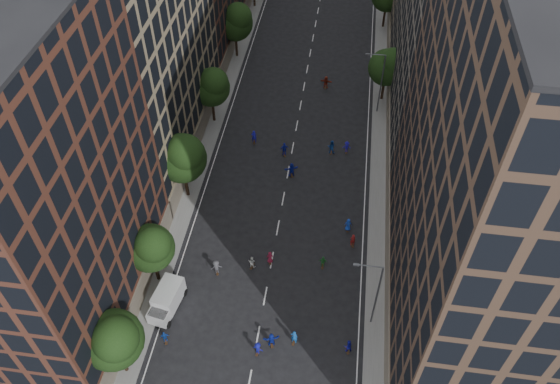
# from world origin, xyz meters

# --- Properties ---
(ground) EXTENTS (240.00, 240.00, 0.00)m
(ground) POSITION_xyz_m (0.00, 40.00, 0.00)
(ground) COLOR black
(ground) RESTS_ON ground
(sidewalk_left) EXTENTS (4.00, 105.00, 0.15)m
(sidewalk_left) POSITION_xyz_m (-12.00, 47.50, 0.07)
(sidewalk_left) COLOR slate
(sidewalk_left) RESTS_ON ground
(sidewalk_right) EXTENTS (4.00, 105.00, 0.15)m
(sidewalk_right) POSITION_xyz_m (12.00, 47.50, 0.07)
(sidewalk_right) COLOR slate
(sidewalk_right) RESTS_ON ground
(bldg_left_a) EXTENTS (14.00, 22.00, 30.00)m
(bldg_left_a) POSITION_xyz_m (-19.00, 11.00, 15.00)
(bldg_left_a) COLOR #502A1E
(bldg_left_a) RESTS_ON ground
(bldg_left_b) EXTENTS (14.00, 26.00, 34.00)m
(bldg_left_b) POSITION_xyz_m (-19.00, 35.00, 17.00)
(bldg_left_b) COLOR #917F5F
(bldg_left_b) RESTS_ON ground
(bldg_right_a) EXTENTS (14.00, 30.00, 36.00)m
(bldg_right_a) POSITION_xyz_m (19.00, 15.00, 18.00)
(bldg_right_a) COLOR #4E382A
(bldg_right_a) RESTS_ON ground
(bldg_right_b) EXTENTS (14.00, 28.00, 33.00)m
(bldg_right_b) POSITION_xyz_m (19.00, 44.00, 16.50)
(bldg_right_b) COLOR #645D52
(bldg_right_b) RESTS_ON ground
(tree_left_0) EXTENTS (5.20, 5.20, 8.83)m
(tree_left_0) POSITION_xyz_m (-11.01, 3.85, 5.96)
(tree_left_0) COLOR black
(tree_left_0) RESTS_ON ground
(tree_left_1) EXTENTS (4.80, 4.80, 8.21)m
(tree_left_1) POSITION_xyz_m (-11.02, 13.86, 5.55)
(tree_left_1) COLOR black
(tree_left_1) RESTS_ON ground
(tree_left_2) EXTENTS (5.60, 5.60, 9.45)m
(tree_left_2) POSITION_xyz_m (-10.99, 25.83, 6.36)
(tree_left_2) COLOR black
(tree_left_2) RESTS_ON ground
(tree_left_3) EXTENTS (5.00, 5.00, 8.58)m
(tree_left_3) POSITION_xyz_m (-11.02, 39.85, 5.82)
(tree_left_3) COLOR black
(tree_left_3) RESTS_ON ground
(tree_left_4) EXTENTS (5.40, 5.40, 9.08)m
(tree_left_4) POSITION_xyz_m (-11.00, 55.84, 6.10)
(tree_left_4) COLOR black
(tree_left_4) RESTS_ON ground
(tree_right_a) EXTENTS (5.00, 5.00, 8.39)m
(tree_right_a) POSITION_xyz_m (11.38, 47.85, 5.63)
(tree_right_a) COLOR black
(tree_right_a) RESTS_ON ground
(streetlamp_near) EXTENTS (2.64, 0.22, 9.06)m
(streetlamp_near) POSITION_xyz_m (10.37, 12.00, 5.17)
(streetlamp_near) COLOR #595B60
(streetlamp_near) RESTS_ON ground
(streetlamp_far) EXTENTS (2.64, 0.22, 9.06)m
(streetlamp_far) POSITION_xyz_m (10.37, 45.00, 5.17)
(streetlamp_far) COLOR #595B60
(streetlamp_far) RESTS_ON ground
(cargo_van) EXTENTS (2.93, 4.96, 2.49)m
(cargo_van) POSITION_xyz_m (-9.28, 10.90, 1.31)
(cargo_van) COLOR silver
(cargo_van) RESTS_ON ground
(skater_1) EXTENTS (0.74, 0.55, 1.82)m
(skater_1) POSITION_xyz_m (3.49, 8.87, 0.91)
(skater_1) COLOR blue
(skater_1) RESTS_ON ground
(skater_2) EXTENTS (0.92, 0.80, 1.62)m
(skater_2) POSITION_xyz_m (8.50, 8.71, 0.81)
(skater_2) COLOR #121499
(skater_2) RESTS_ON ground
(skater_3) EXTENTS (1.10, 0.81, 1.53)m
(skater_3) POSITION_xyz_m (0.31, 7.34, 0.76)
(skater_3) COLOR #111592
(skater_3) RESTS_ON ground
(skater_4) EXTENTS (0.96, 0.67, 1.51)m
(skater_4) POSITION_xyz_m (-8.50, 7.29, 0.75)
(skater_4) COLOR #1440A5
(skater_4) RESTS_ON ground
(skater_5) EXTENTS (1.65, 0.98, 1.69)m
(skater_5) POSITION_xyz_m (1.42, 8.34, 0.85)
(skater_5) COLOR #1427A9
(skater_5) RESTS_ON ground
(skater_6) EXTENTS (0.80, 0.57, 1.52)m
(skater_6) POSITION_xyz_m (-0.14, 17.74, 0.76)
(skater_6) COLOR maroon
(skater_6) RESTS_ON ground
(skater_7) EXTENTS (0.69, 0.55, 1.65)m
(skater_7) POSITION_xyz_m (8.35, 21.24, 0.82)
(skater_7) COLOR maroon
(skater_7) RESTS_ON ground
(skater_8) EXTENTS (0.87, 0.74, 1.55)m
(skater_8) POSITION_xyz_m (-1.93, 16.88, 0.77)
(skater_8) COLOR silver
(skater_8) RESTS_ON ground
(skater_9) EXTENTS (1.32, 1.05, 1.79)m
(skater_9) POSITION_xyz_m (-5.42, 15.64, 0.90)
(skater_9) COLOR #47474D
(skater_9) RESTS_ON ground
(skater_10) EXTENTS (0.91, 0.41, 1.52)m
(skater_10) POSITION_xyz_m (5.42, 17.94, 0.76)
(skater_10) COLOR #206C2A
(skater_10) RESTS_ON ground
(skater_11) EXTENTS (1.83, 1.21, 1.89)m
(skater_11) POSITION_xyz_m (0.48, 30.96, 0.95)
(skater_11) COLOR #1320A1
(skater_11) RESTS_ON ground
(skater_12) EXTENTS (0.82, 0.54, 1.64)m
(skater_12) POSITION_xyz_m (7.74, 23.31, 0.82)
(skater_12) COLOR #173DBB
(skater_12) RESTS_ON ground
(skater_13) EXTENTS (0.74, 0.53, 1.88)m
(skater_13) POSITION_xyz_m (-5.09, 36.37, 0.94)
(skater_13) COLOR #1816B7
(skater_13) RESTS_ON ground
(skater_14) EXTENTS (1.01, 0.83, 1.94)m
(skater_14) POSITION_xyz_m (4.95, 35.75, 0.97)
(skater_14) COLOR navy
(skater_14) RESTS_ON ground
(skater_15) EXTENTS (1.07, 0.67, 1.59)m
(skater_15) POSITION_xyz_m (6.87, 36.20, 0.80)
(skater_15) COLOR #1C14A8
(skater_15) RESTS_ON ground
(skater_16) EXTENTS (1.23, 0.88, 1.94)m
(skater_16) POSITION_xyz_m (-0.87, 34.50, 0.97)
(skater_16) COLOR #151FB1
(skater_16) RESTS_ON ground
(skater_17) EXTENTS (1.78, 0.79, 1.86)m
(skater_17) POSITION_xyz_m (3.14, 49.59, 0.93)
(skater_17) COLOR maroon
(skater_17) RESTS_ON ground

